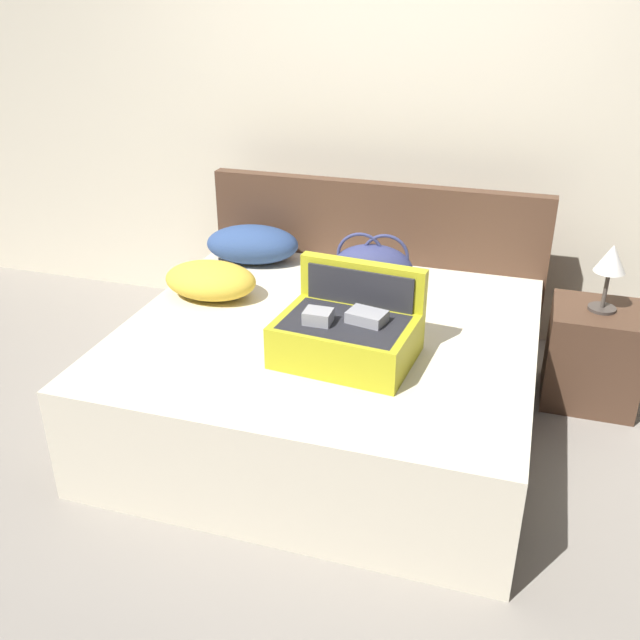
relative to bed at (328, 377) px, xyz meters
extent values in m
plane|color=gray|center=(0.00, -0.40, -0.26)|extent=(12.00, 12.00, 0.00)
cube|color=beige|center=(0.00, 1.25, 1.04)|extent=(8.00, 0.10, 2.60)
cube|color=beige|center=(0.00, 0.00, 0.00)|extent=(1.82, 1.70, 0.52)
cube|color=#4C3323|center=(0.00, 0.89, 0.22)|extent=(1.86, 0.08, 0.95)
cube|color=gold|center=(0.15, -0.27, 0.35)|extent=(0.58, 0.41, 0.18)
cube|color=#28282D|center=(0.15, -0.27, 0.37)|extent=(0.51, 0.36, 0.13)
cube|color=#99999E|center=(0.05, -0.31, 0.46)|extent=(0.11, 0.09, 0.06)
cube|color=#99999E|center=(0.23, -0.24, 0.46)|extent=(0.17, 0.13, 0.05)
cube|color=gold|center=(0.17, -0.06, 0.44)|extent=(0.55, 0.11, 0.36)
cube|color=#28282D|center=(0.16, -0.10, 0.44)|extent=(0.46, 0.06, 0.31)
ellipsoid|color=navy|center=(0.09, 0.43, 0.38)|extent=(0.43, 0.28, 0.25)
torus|color=navy|center=(0.03, 0.42, 0.45)|extent=(0.23, 0.04, 0.23)
torus|color=navy|center=(0.15, 0.44, 0.45)|extent=(0.23, 0.04, 0.23)
ellipsoid|color=navy|center=(-0.63, 0.65, 0.36)|extent=(0.55, 0.40, 0.20)
ellipsoid|color=gold|center=(-0.65, 0.16, 0.35)|extent=(0.46, 0.32, 0.17)
cube|color=#4C3323|center=(1.19, 0.60, -0.01)|extent=(0.44, 0.40, 0.50)
cylinder|color=#3F3833|center=(1.19, 0.60, 0.25)|extent=(0.13, 0.13, 0.01)
cylinder|color=#4C443D|center=(1.19, 0.60, 0.35)|extent=(0.02, 0.02, 0.18)
cone|color=white|center=(1.19, 0.60, 0.51)|extent=(0.15, 0.15, 0.13)
camera|label=1|loc=(0.81, -2.73, 1.71)|focal=39.77mm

